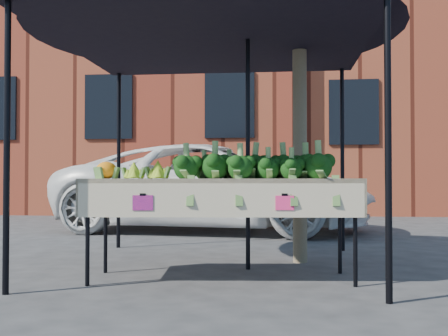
# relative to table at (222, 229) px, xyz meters

# --- Properties ---
(ground) EXTENTS (90.00, 90.00, 0.00)m
(ground) POSITION_rel_table_xyz_m (-0.20, 0.06, -0.45)
(ground) COLOR #2B2B2D
(table) EXTENTS (2.46, 1.01, 0.90)m
(table) POSITION_rel_table_xyz_m (0.00, 0.00, 0.00)
(table) COLOR #C4B597
(table) RESTS_ON ground
(canopy) EXTENTS (3.16, 3.16, 2.74)m
(canopy) POSITION_rel_table_xyz_m (-0.15, 0.64, 0.92)
(canopy) COLOR black
(canopy) RESTS_ON ground
(broccoli_heap) EXTENTS (1.39, 0.59, 0.28)m
(broccoli_heap) POSITION_rel_table_xyz_m (0.28, 0.03, 0.59)
(broccoli_heap) COLOR black
(broccoli_heap) RESTS_ON table
(romanesco_cluster) EXTENTS (0.45, 0.49, 0.22)m
(romanesco_cluster) POSITION_rel_table_xyz_m (-0.66, -0.01, 0.56)
(romanesco_cluster) COLOR #9BBF2E
(romanesco_cluster) RESTS_ON table
(cauliflower_pair) EXTENTS (0.22, 0.22, 0.20)m
(cauliflower_pair) POSITION_rel_table_xyz_m (-1.05, -0.05, 0.55)
(cauliflower_pair) COLOR orange
(cauliflower_pair) RESTS_ON table
(vehicle) EXTENTS (1.81, 2.67, 5.43)m
(vehicle) POSITION_rel_table_xyz_m (-0.62, 4.54, 2.27)
(vehicle) COLOR white
(vehicle) RESTS_ON ground
(street_tree) EXTENTS (2.25, 2.25, 4.43)m
(street_tree) POSITION_rel_table_xyz_m (0.73, 1.07, 1.77)
(street_tree) COLOR #1E4C14
(street_tree) RESTS_ON ground
(building_left) EXTENTS (12.00, 8.00, 9.00)m
(building_left) POSITION_rel_table_xyz_m (-5.20, 12.06, 4.05)
(building_left) COLOR maroon
(building_left) RESTS_ON ground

